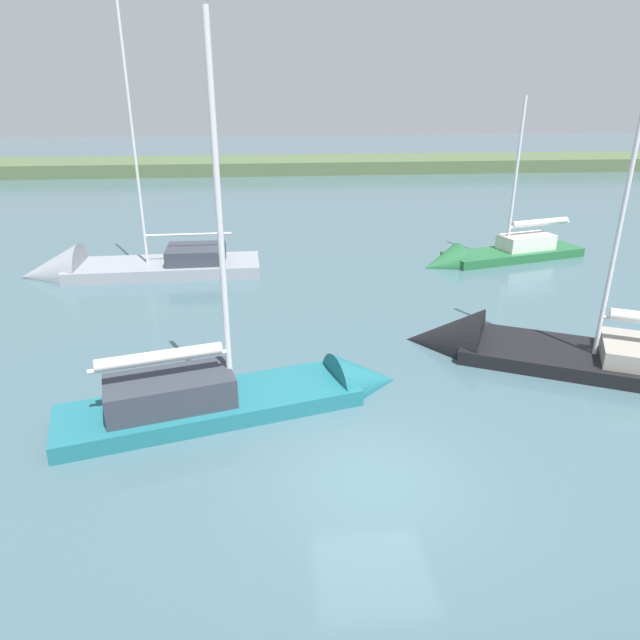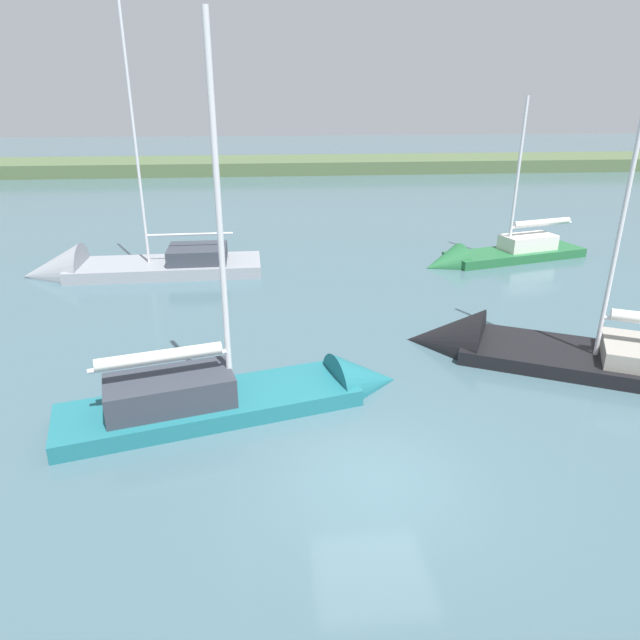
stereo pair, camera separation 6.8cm
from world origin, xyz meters
The scene contains 6 objects.
ground_plane centered at (0.00, 0.00, 0.00)m, with size 200.00×200.00×0.00m, color #42606B.
far_shoreline centered at (0.00, -48.93, 0.00)m, with size 180.00×8.00×2.40m, color #4C603D.
sailboat_outer_mooring centered at (2.39, -3.21, 0.17)m, with size 8.71×4.01×9.71m.
sailboat_inner_slip centered at (-5.84, -4.98, 0.10)m, with size 9.89×6.66×11.25m.
sailboat_near_dock centered at (-8.37, -15.21, 0.15)m, with size 8.28×3.93×8.07m.
sailboat_far_left centered at (8.32, -14.71, 0.14)m, with size 9.97×2.96×12.39m.
Camera 2 is at (1.99, 9.15, 7.19)m, focal length 31.68 mm.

